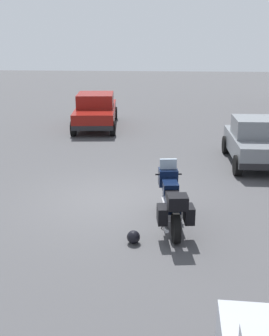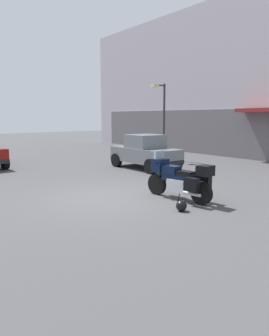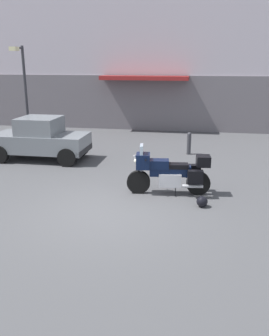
% 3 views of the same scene
% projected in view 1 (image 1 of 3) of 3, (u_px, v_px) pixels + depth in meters
% --- Properties ---
extents(ground_plane, '(80.00, 80.00, 0.00)m').
position_uv_depth(ground_plane, '(111.00, 201.00, 10.84)').
color(ground_plane, '#424244').
extents(motorcycle, '(2.26, 0.86, 1.36)m').
position_uv_depth(motorcycle, '(172.00, 201.00, 9.23)').
color(motorcycle, black).
rests_on(motorcycle, ground).
extents(helmet, '(0.28, 0.28, 0.28)m').
position_uv_depth(helmet, '(133.00, 237.00, 8.60)').
color(helmet, black).
rests_on(helmet, ground).
extents(car_sedan_far, '(4.68, 2.27, 1.56)m').
position_uv_depth(car_sedan_far, '(96.00, 110.00, 19.27)').
color(car_sedan_far, maroon).
rests_on(car_sedan_far, ground).
extents(car_compact_side, '(3.49, 1.72, 1.56)m').
position_uv_depth(car_compact_side, '(255.00, 142.00, 13.71)').
color(car_compact_side, slate).
rests_on(car_compact_side, ground).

